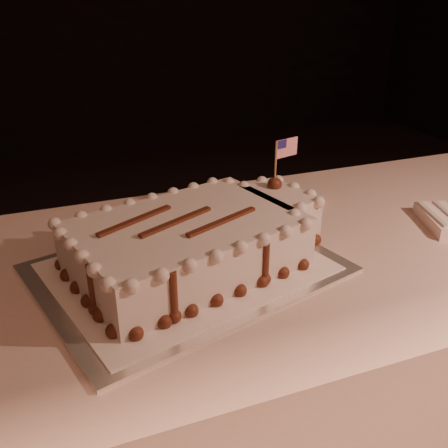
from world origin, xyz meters
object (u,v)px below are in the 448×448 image
object	(u,v)px
cake_board	(187,269)
banquet_table	(249,383)
side_plate	(292,199)
sheet_cake	(199,240)

from	to	relation	value
cake_board	banquet_table	bearing A→B (deg)	-7.11
cake_board	side_plate	bearing A→B (deg)	18.30
cake_board	side_plate	xyz separation A→B (m)	(0.37, 0.24, 0.00)
sheet_cake	side_plate	xyz separation A→B (m)	(0.34, 0.23, -0.05)
banquet_table	cake_board	world-z (taller)	cake_board
banquet_table	cake_board	bearing A→B (deg)	-171.94
banquet_table	sheet_cake	size ratio (longest dim) A/B	4.26
cake_board	side_plate	distance (m)	0.44
banquet_table	cake_board	distance (m)	0.41
side_plate	cake_board	bearing A→B (deg)	-146.53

